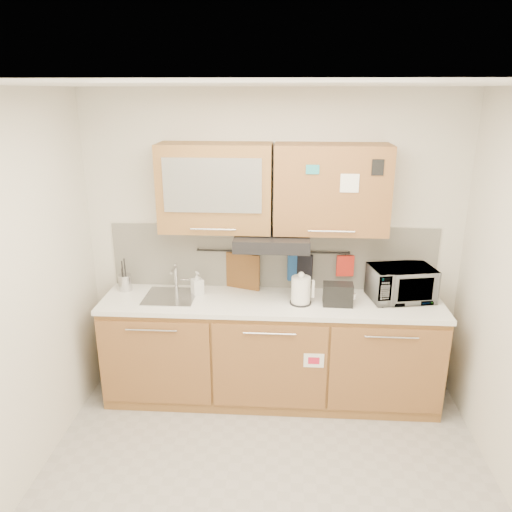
# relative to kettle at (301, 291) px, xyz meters

# --- Properties ---
(floor) EXTENTS (3.20, 3.20, 0.00)m
(floor) POSITION_rel_kettle_xyz_m (-0.24, -1.14, -1.03)
(floor) COLOR #9E9993
(floor) RESTS_ON ground
(ceiling) EXTENTS (3.20, 3.20, 0.00)m
(ceiling) POSITION_rel_kettle_xyz_m (-0.24, -1.14, 1.57)
(ceiling) COLOR white
(ceiling) RESTS_ON wall_back
(wall_back) EXTENTS (3.20, 0.00, 3.20)m
(wall_back) POSITION_rel_kettle_xyz_m (-0.24, 0.36, 0.27)
(wall_back) COLOR silver
(wall_back) RESTS_ON ground
(base_cabinet) EXTENTS (2.80, 0.64, 0.88)m
(base_cabinet) POSITION_rel_kettle_xyz_m (-0.24, 0.05, -0.62)
(base_cabinet) COLOR #A6703B
(base_cabinet) RESTS_ON floor
(countertop) EXTENTS (2.82, 0.62, 0.04)m
(countertop) POSITION_rel_kettle_xyz_m (-0.24, 0.05, -0.13)
(countertop) COLOR white
(countertop) RESTS_ON base_cabinet
(backsplash) EXTENTS (2.80, 0.02, 0.56)m
(backsplash) POSITION_rel_kettle_xyz_m (-0.24, 0.34, 0.17)
(backsplash) COLOR silver
(backsplash) RESTS_ON countertop
(upper_cabinets) EXTENTS (1.82, 0.37, 0.70)m
(upper_cabinets) POSITION_rel_kettle_xyz_m (-0.25, 0.18, 0.80)
(upper_cabinets) COLOR #A6703B
(upper_cabinets) RESTS_ON wall_back
(range_hood) EXTENTS (0.60, 0.46, 0.10)m
(range_hood) POSITION_rel_kettle_xyz_m (-0.24, 0.11, 0.39)
(range_hood) COLOR black
(range_hood) RESTS_ON upper_cabinets
(sink) EXTENTS (0.42, 0.40, 0.26)m
(sink) POSITION_rel_kettle_xyz_m (-1.09, 0.06, -0.10)
(sink) COLOR silver
(sink) RESTS_ON countertop
(utensil_rail) EXTENTS (1.30, 0.02, 0.02)m
(utensil_rail) POSITION_rel_kettle_xyz_m (-0.24, 0.31, 0.23)
(utensil_rail) COLOR black
(utensil_rail) RESTS_ON backsplash
(utensil_crock) EXTENTS (0.12, 0.12, 0.28)m
(utensil_crock) POSITION_rel_kettle_xyz_m (-1.51, 0.19, -0.04)
(utensil_crock) COLOR silver
(utensil_crock) RESTS_ON countertop
(kettle) EXTENTS (0.20, 0.18, 0.27)m
(kettle) POSITION_rel_kettle_xyz_m (0.00, 0.00, 0.00)
(kettle) COLOR white
(kettle) RESTS_ON countertop
(toaster) EXTENTS (0.24, 0.15, 0.18)m
(toaster) POSITION_rel_kettle_xyz_m (0.30, -0.01, -0.02)
(toaster) COLOR black
(toaster) RESTS_ON countertop
(microwave) EXTENTS (0.56, 0.43, 0.28)m
(microwave) POSITION_rel_kettle_xyz_m (0.82, 0.14, 0.03)
(microwave) COLOR #999999
(microwave) RESTS_ON countertop
(soap_bottle) EXTENTS (0.13, 0.13, 0.20)m
(soap_bottle) POSITION_rel_kettle_xyz_m (-0.87, 0.14, -0.01)
(soap_bottle) COLOR #999999
(soap_bottle) RESTS_ON countertop
(cutting_board) EXTENTS (0.30, 0.13, 0.38)m
(cutting_board) POSITION_rel_kettle_xyz_m (-0.50, 0.29, 0.02)
(cutting_board) COLOR brown
(cutting_board) RESTS_ON utensil_rail
(oven_mitt) EXTENTS (0.14, 0.08, 0.23)m
(oven_mitt) POSITION_rel_kettle_xyz_m (-0.05, 0.29, 0.10)
(oven_mitt) COLOR #204F95
(oven_mitt) RESTS_ON utensil_rail
(dark_pouch) EXTENTS (0.17, 0.08, 0.25)m
(dark_pouch) POSITION_rel_kettle_xyz_m (0.02, 0.29, 0.08)
(dark_pouch) COLOR black
(dark_pouch) RESTS_ON utensil_rail
(pot_holder) EXTENTS (0.15, 0.03, 0.18)m
(pot_holder) POSITION_rel_kettle_xyz_m (0.38, 0.29, 0.12)
(pot_holder) COLOR red
(pot_holder) RESTS_ON utensil_rail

